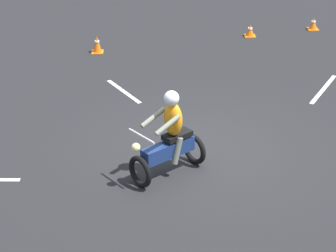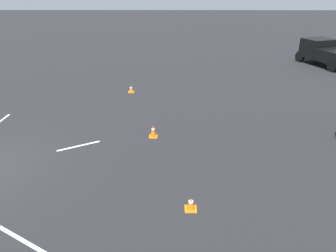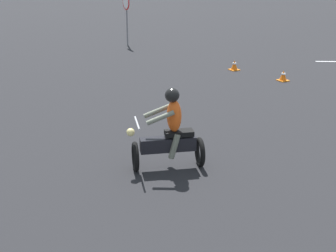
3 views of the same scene
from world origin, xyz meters
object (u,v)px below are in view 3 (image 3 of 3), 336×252
object	(u,v)px
traffic_cone_near_left	(283,76)
stop_sign	(126,9)
traffic_cone_mid_center	(234,65)
motorcycle_rider_background	(170,134)

from	to	relation	value
traffic_cone_near_left	stop_sign	bearing A→B (deg)	14.73
stop_sign	traffic_cone_near_left	size ratio (longest dim) A/B	6.41
traffic_cone_mid_center	motorcycle_rider_background	bearing A→B (deg)	136.10
stop_sign	traffic_cone_mid_center	bearing A→B (deg)	-165.66
motorcycle_rider_background	traffic_cone_near_left	world-z (taller)	motorcycle_rider_background
stop_sign	traffic_cone_mid_center	xyz separation A→B (m)	(-6.20, -1.58, -1.46)
motorcycle_rider_background	traffic_cone_mid_center	size ratio (longest dim) A/B	4.52
motorcycle_rider_background	traffic_cone_near_left	distance (m)	7.74
traffic_cone_near_left	traffic_cone_mid_center	size ratio (longest dim) A/B	0.98
motorcycle_rider_background	traffic_cone_mid_center	bearing A→B (deg)	-26.24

